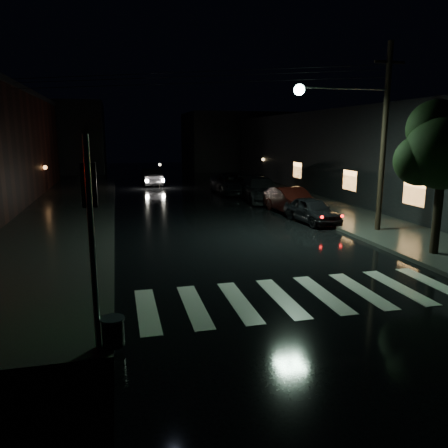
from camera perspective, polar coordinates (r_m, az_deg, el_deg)
ground at (r=11.01m, az=-3.46°, el=-11.61°), size 120.00×120.00×0.00m
sidewalk_left at (r=24.55m, az=-21.12°, el=0.82°), size 6.00×44.00×0.15m
sidewalk_right at (r=27.04m, az=12.22°, el=2.27°), size 4.00×44.00×0.15m
building_right at (r=33.71m, az=20.30°, el=8.62°), size 10.00×40.00×6.00m
building_far_left at (r=55.58m, az=-22.70°, el=10.38°), size 14.00×10.00×8.00m
building_far_right at (r=57.19m, az=2.25°, el=10.76°), size 14.00×10.00×7.00m
crosswalk at (r=12.29m, az=10.17°, el=-9.22°), size 9.00×3.00×0.01m
signal_pole_corner at (r=8.96m, az=-15.55°, el=-7.02°), size 0.68×0.61×4.20m
street_tree at (r=17.12m, az=26.54°, el=8.41°), size 3.10×2.90×5.40m
utility_pole at (r=20.01m, az=18.62°, el=11.76°), size 4.92×0.44×8.00m
parked_car_a at (r=22.19m, az=11.42°, el=1.77°), size 1.90×3.86×1.27m
parked_car_b at (r=24.59m, az=8.79°, el=3.02°), size 1.89×4.51×1.45m
parked_car_c at (r=28.95m, az=4.76°, el=4.52°), size 2.56×5.56×1.58m
parked_car_d at (r=32.52m, az=1.12°, el=5.29°), size 2.56×5.51×1.53m
oncoming_car at (r=38.61m, az=-9.48°, el=6.08°), size 1.69×4.45×1.45m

